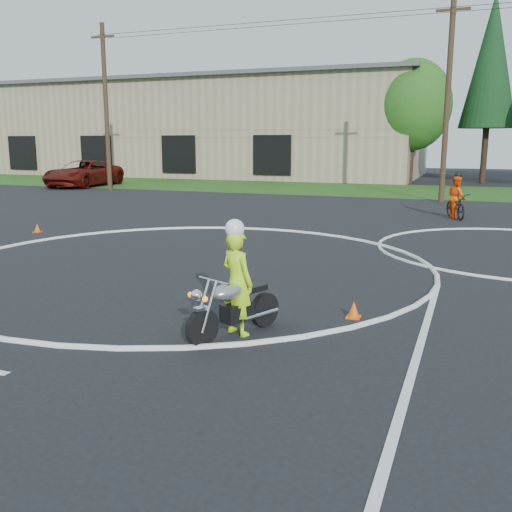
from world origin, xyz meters
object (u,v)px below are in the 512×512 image
(rider_second_grp, at_px, (456,202))
(pickup_grp, at_px, (84,173))
(primary_motorcycle, at_px, (233,307))
(rider_primary_grp, at_px, (237,279))

(rider_second_grp, xyz_separation_m, pickup_grp, (-24.34, 8.24, 0.23))
(primary_motorcycle, bearing_deg, rider_second_grp, 104.72)
(rider_second_grp, bearing_deg, rider_primary_grp, -121.30)
(rider_primary_grp, xyz_separation_m, pickup_grp, (-21.63, 24.27, -0.02))
(rider_second_grp, bearing_deg, pickup_grp, 139.60)
(primary_motorcycle, xyz_separation_m, rider_primary_grp, (0.01, 0.13, 0.41))
(primary_motorcycle, distance_m, rider_second_grp, 16.39)
(rider_second_grp, relative_size, pickup_grp, 0.31)
(rider_second_grp, distance_m, pickup_grp, 25.70)
(pickup_grp, bearing_deg, rider_primary_grp, -51.68)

